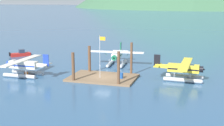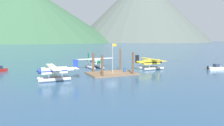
{
  "view_description": "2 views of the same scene",
  "coord_description": "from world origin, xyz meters",
  "px_view_note": "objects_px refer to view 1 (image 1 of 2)",
  "views": [
    {
      "loc": [
        14.98,
        -44.51,
        12.44
      ],
      "look_at": [
        1.18,
        1.23,
        2.36
      ],
      "focal_mm": 48.55,
      "sensor_mm": 36.0,
      "label": 1
    },
    {
      "loc": [
        -18.68,
        -42.71,
        7.85
      ],
      "look_at": [
        0.74,
        1.65,
        2.29
      ],
      "focal_mm": 33.47,
      "sensor_mm": 36.0,
      "label": 2
    }
  ],
  "objects_px": {
    "fuel_drum": "(121,76)",
    "seaplane_white_bow_centre": "(117,57)",
    "flagpole": "(101,52)",
    "seaplane_cream_port_aft": "(23,67)",
    "boat_red_open_west": "(21,54)",
    "seaplane_yellow_stbd_fwd": "(183,70)",
    "mooring_buoy": "(26,74)"
  },
  "relations": [
    {
      "from": "flagpole",
      "to": "mooring_buoy",
      "type": "distance_m",
      "value": 13.42
    },
    {
      "from": "fuel_drum",
      "to": "boat_red_open_west",
      "type": "xyz_separation_m",
      "value": [
        -26.9,
        13.51,
        -0.25
      ]
    },
    {
      "from": "fuel_drum",
      "to": "boat_red_open_west",
      "type": "relative_size",
      "value": 0.22
    },
    {
      "from": "flagpole",
      "to": "seaplane_yellow_stbd_fwd",
      "type": "xyz_separation_m",
      "value": [
        12.47,
        3.5,
        -2.84
      ]
    },
    {
      "from": "mooring_buoy",
      "to": "seaplane_white_bow_centre",
      "type": "relative_size",
      "value": 0.06
    },
    {
      "from": "flagpole",
      "to": "fuel_drum",
      "type": "relative_size",
      "value": 7.61
    },
    {
      "from": "mooring_buoy",
      "to": "seaplane_cream_port_aft",
      "type": "height_order",
      "value": "seaplane_cream_port_aft"
    },
    {
      "from": "flagpole",
      "to": "seaplane_white_bow_centre",
      "type": "xyz_separation_m",
      "value": [
        -0.53,
        11.18,
        -2.84
      ]
    },
    {
      "from": "mooring_buoy",
      "to": "boat_red_open_west",
      "type": "xyz_separation_m",
      "value": [
        -10.97,
        15.27,
        0.15
      ]
    },
    {
      "from": "boat_red_open_west",
      "to": "fuel_drum",
      "type": "bearing_deg",
      "value": -26.67
    },
    {
      "from": "seaplane_white_bow_centre",
      "to": "boat_red_open_west",
      "type": "distance_m",
      "value": 23.39
    },
    {
      "from": "seaplane_cream_port_aft",
      "to": "flagpole",
      "type": "bearing_deg",
      "value": 6.45
    },
    {
      "from": "seaplane_yellow_stbd_fwd",
      "to": "seaplane_white_bow_centre",
      "type": "relative_size",
      "value": 1.0
    },
    {
      "from": "seaplane_yellow_stbd_fwd",
      "to": "boat_red_open_west",
      "type": "height_order",
      "value": "seaplane_yellow_stbd_fwd"
    },
    {
      "from": "fuel_drum",
      "to": "mooring_buoy",
      "type": "distance_m",
      "value": 16.03
    },
    {
      "from": "flagpole",
      "to": "mooring_buoy",
      "type": "bearing_deg",
      "value": -175.1
    },
    {
      "from": "fuel_drum",
      "to": "seaplane_yellow_stbd_fwd",
      "type": "xyz_separation_m",
      "value": [
        9.28,
        2.84,
        0.84
      ]
    },
    {
      "from": "fuel_drum",
      "to": "seaplane_white_bow_centre",
      "type": "height_order",
      "value": "seaplane_white_bow_centre"
    },
    {
      "from": "mooring_buoy",
      "to": "boat_red_open_west",
      "type": "height_order",
      "value": "boat_red_open_west"
    },
    {
      "from": "seaplane_cream_port_aft",
      "to": "seaplane_white_bow_centre",
      "type": "bearing_deg",
      "value": 45.54
    },
    {
      "from": "fuel_drum",
      "to": "mooring_buoy",
      "type": "relative_size",
      "value": 1.31
    },
    {
      "from": "seaplane_white_bow_centre",
      "to": "seaplane_yellow_stbd_fwd",
      "type": "bearing_deg",
      "value": -30.56
    },
    {
      "from": "mooring_buoy",
      "to": "seaplane_yellow_stbd_fwd",
      "type": "distance_m",
      "value": 25.65
    },
    {
      "from": "mooring_buoy",
      "to": "boat_red_open_west",
      "type": "distance_m",
      "value": 18.8
    },
    {
      "from": "flagpole",
      "to": "seaplane_yellow_stbd_fwd",
      "type": "bearing_deg",
      "value": 15.69
    },
    {
      "from": "seaplane_yellow_stbd_fwd",
      "to": "seaplane_white_bow_centre",
      "type": "xyz_separation_m",
      "value": [
        -13.0,
        7.68,
        0.0
      ]
    },
    {
      "from": "flagpole",
      "to": "seaplane_cream_port_aft",
      "type": "xyz_separation_m",
      "value": [
        -12.94,
        -1.46,
        -2.84
      ]
    },
    {
      "from": "fuel_drum",
      "to": "seaplane_cream_port_aft",
      "type": "bearing_deg",
      "value": -172.5
    },
    {
      "from": "flagpole",
      "to": "seaplane_cream_port_aft",
      "type": "bearing_deg",
      "value": -173.55
    },
    {
      "from": "flagpole",
      "to": "seaplane_white_bow_centre",
      "type": "bearing_deg",
      "value": 92.74
    },
    {
      "from": "mooring_buoy",
      "to": "seaplane_cream_port_aft",
      "type": "relative_size",
      "value": 0.06
    },
    {
      "from": "flagpole",
      "to": "mooring_buoy",
      "type": "relative_size",
      "value": 9.96
    }
  ]
}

